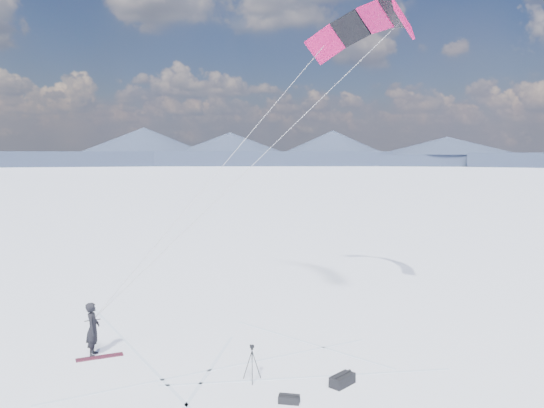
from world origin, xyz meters
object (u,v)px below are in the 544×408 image
gear_bag_a (342,380)px  snowkiter (94,355)px  tripod (252,358)px  snowboard (100,357)px  gear_bag_b (289,399)px

gear_bag_a → snowkiter: bearing=117.5°
snowkiter → gear_bag_a: (6.69, -5.83, 0.17)m
tripod → gear_bag_a: (2.40, -1.49, -0.58)m
snowboard → gear_bag_b: gear_bag_b is taller
snowkiter → snowboard: snowkiter is taller
gear_bag_a → gear_bag_b: gear_bag_a is taller
snowboard → gear_bag_a: size_ratio=1.67×
snowboard → tripod: 5.79m
tripod → gear_bag_a: bearing=-40.1°
snowboard → gear_bag_a: (6.52, -5.49, 0.15)m
gear_bag_a → gear_bag_b: 2.05m
gear_bag_a → snowboard: bearing=118.5°
snowboard → tripod: size_ratio=1.37×
tripod → snowboard: bearing=127.6°
gear_bag_a → gear_bag_b: bearing=168.5°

